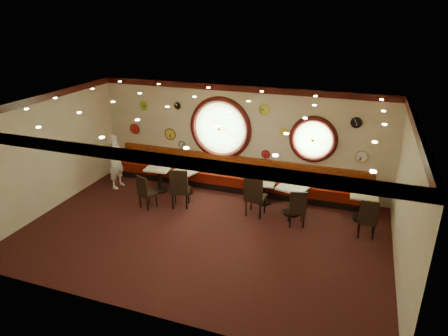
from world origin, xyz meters
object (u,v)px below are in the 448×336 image
at_px(condiment_d_pepper, 295,185).
at_px(chair_e, 368,216).
at_px(condiment_a_salt, 155,165).
at_px(table_c, 264,190).
at_px(condiment_d_bottle, 300,183).
at_px(condiment_c_pepper, 266,181).
at_px(condiment_a_bottle, 164,164).
at_px(chair_a, 145,190).
at_px(table_b, 186,179).
at_px(condiment_b_salt, 183,167).
at_px(condiment_e_bottle, 366,191).
at_px(condiment_a_pepper, 157,165).
at_px(condiment_c_bottle, 270,178).
at_px(condiment_d_salt, 289,183).
at_px(table_d, 293,196).
at_px(chair_c, 255,193).
at_px(condiment_b_pepper, 185,170).
at_px(table_a, 160,176).
at_px(chair_d, 297,206).
at_px(condiment_c_salt, 264,179).
at_px(waiter, 116,161).
at_px(condiment_b_bottle, 190,168).
at_px(table_e, 363,204).
at_px(condiment_e_salt, 362,191).
at_px(condiment_e_pepper, 367,193).
at_px(chair_b, 180,186).

bearing_deg(condiment_d_pepper, chair_e, -17.23).
bearing_deg(condiment_a_salt, table_c, 4.02).
bearing_deg(condiment_d_bottle, condiment_c_pepper, 166.04).
height_order(condiment_a_salt, condiment_a_bottle, condiment_a_bottle).
relative_size(chair_a, condiment_d_pepper, 6.92).
bearing_deg(table_b, condiment_d_bottle, -2.85).
xyz_separation_m(table_b, chair_a, (-0.65, -1.31, 0.11)).
distance_m(table_c, condiment_d_bottle, 1.19).
distance_m(condiment_b_salt, condiment_e_bottle, 5.26).
relative_size(condiment_a_pepper, condiment_c_bottle, 0.58).
bearing_deg(condiment_e_bottle, condiment_c_bottle, 177.70).
distance_m(condiment_d_salt, condiment_c_bottle, 0.77).
relative_size(condiment_d_bottle, condiment_e_bottle, 1.03).
bearing_deg(table_d, chair_c, -153.00).
height_order(condiment_b_salt, condiment_b_pepper, condiment_b_pepper).
relative_size(condiment_a_pepper, condiment_e_bottle, 0.76).
height_order(table_a, chair_d, chair_d).
bearing_deg(condiment_c_salt, condiment_a_bottle, -175.27).
xyz_separation_m(condiment_d_salt, condiment_c_bottle, (-0.62, 0.43, -0.11)).
bearing_deg(condiment_c_salt, waiter, -173.97).
relative_size(chair_e, condiment_b_pepper, 5.99).
relative_size(chair_e, condiment_b_bottle, 3.92).
xyz_separation_m(table_a, chair_c, (3.15, -0.58, 0.19)).
distance_m(chair_c, condiment_a_bottle, 3.10).
height_order(table_e, condiment_d_salt, condiment_d_salt).
height_order(condiment_d_bottle, condiment_e_salt, condiment_d_bottle).
distance_m(table_c, condiment_e_salt, 2.67).
height_order(condiment_c_salt, condiment_e_salt, condiment_e_salt).
bearing_deg(condiment_a_salt, condiment_e_bottle, 2.25).
distance_m(chair_d, condiment_d_pepper, 0.71).
height_order(table_c, chair_e, chair_e).
bearing_deg(condiment_c_salt, condiment_b_bottle, -177.05).
bearing_deg(condiment_c_pepper, condiment_d_salt, -23.18).
bearing_deg(condiment_c_pepper, chair_d, -42.26).
relative_size(table_a, condiment_e_pepper, 8.55).
bearing_deg(table_b, condiment_a_bottle, -173.23).
bearing_deg(table_d, condiment_d_pepper, -24.75).
xyz_separation_m(condiment_b_salt, condiment_e_bottle, (5.26, 0.02, 0.05)).
xyz_separation_m(chair_e, condiment_d_salt, (-2.07, 0.64, 0.29)).
distance_m(table_c, chair_b, 2.40).
bearing_deg(chair_c, table_a, 173.62).
height_order(condiment_a_salt, condiment_d_bottle, condiment_d_bottle).
height_order(chair_b, condiment_e_pepper, chair_b).
distance_m(chair_a, chair_e, 5.89).
bearing_deg(table_c, condiment_d_salt, -23.08).
xyz_separation_m(condiment_d_salt, condiment_b_pepper, (-3.13, 0.17, -0.09)).
xyz_separation_m(condiment_c_pepper, condiment_e_pepper, (2.70, -0.09, 0.07)).
bearing_deg(table_b, condiment_e_bottle, 1.14).
xyz_separation_m(condiment_d_bottle, condiment_e_pepper, (1.70, 0.16, -0.10)).
distance_m(condiment_b_pepper, condiment_c_bottle, 2.52).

